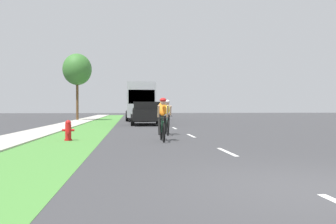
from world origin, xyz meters
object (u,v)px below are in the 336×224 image
cyclist_lead (162,119)px  bus_silver (140,101)px  cyclist_trailing (167,117)px  street_tree_near (77,70)px  pickup_black (146,113)px  fire_hydrant_red (68,131)px

cyclist_lead → bus_silver: (-0.19, 22.73, 1.17)m
cyclist_trailing → street_tree_near: size_ratio=0.26×
cyclist_lead → bus_silver: size_ratio=0.15×
cyclist_lead → pickup_black: bearing=90.1°
pickup_black → bus_silver: bearing=90.9°
street_tree_near → cyclist_lead: bearing=-74.0°
fire_hydrant_red → street_tree_near: size_ratio=0.12×
fire_hydrant_red → bus_silver: (3.27, 22.18, 1.61)m
fire_hydrant_red → pickup_black: bearing=73.8°
pickup_black → bus_silver: bus_silver is taller
cyclist_lead → bus_silver: 22.76m
fire_hydrant_red → pickup_black: size_ratio=0.15×
fire_hydrant_red → bus_silver: 22.48m
fire_hydrant_red → bus_silver: bearing=81.6°
cyclist_trailing → bus_silver: (-0.66, 19.75, 1.17)m
fire_hydrant_red → street_tree_near: (-2.88, 21.59, 4.62)m
cyclist_lead → cyclist_trailing: same height
fire_hydrant_red → cyclist_trailing: (3.93, 2.43, 0.44)m
cyclist_trailing → pickup_black: size_ratio=0.34×
cyclist_lead → street_tree_near: bearing=106.0°
cyclist_lead → cyclist_trailing: (0.47, 2.97, 0.00)m
cyclist_lead → pickup_black: pickup_black is taller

